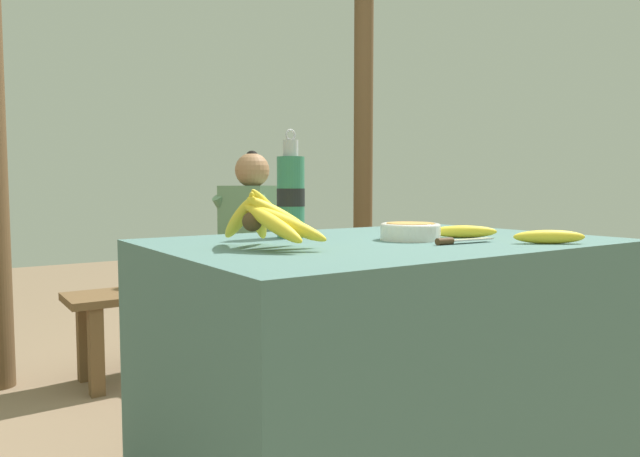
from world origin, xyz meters
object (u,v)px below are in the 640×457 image
(serving_bowl, at_px, (410,230))
(banana_bunch_green, at_px, (156,275))
(wooden_bench, at_px, (233,294))
(water_bottle, at_px, (291,195))
(support_post_far, at_px, (363,128))
(loose_banana_front, at_px, (549,237))
(knife, at_px, (457,240))
(banana_bunch_ripe, at_px, (268,220))
(loose_banana_side, at_px, (464,232))
(seated_vendor, at_px, (246,241))

(serving_bowl, distance_m, banana_bunch_green, 1.51)
(serving_bowl, height_order, wooden_bench, serving_bowl)
(banana_bunch_green, bearing_deg, water_bottle, -86.92)
(water_bottle, distance_m, support_post_far, 2.05)
(loose_banana_front, relative_size, banana_bunch_green, 0.60)
(water_bottle, relative_size, banana_bunch_green, 1.08)
(loose_banana_front, distance_m, banana_bunch_green, 1.86)
(knife, bearing_deg, loose_banana_front, -30.19)
(banana_bunch_ripe, bearing_deg, serving_bowl, -2.26)
(loose_banana_side, height_order, wooden_bench, loose_banana_side)
(seated_vendor, bearing_deg, loose_banana_side, 77.36)
(banana_bunch_green, bearing_deg, loose_banana_side, -70.78)
(banana_bunch_green, bearing_deg, wooden_bench, 0.46)
(water_bottle, bearing_deg, loose_banana_side, -34.58)
(serving_bowl, height_order, seated_vendor, seated_vendor)
(seated_vendor, bearing_deg, banana_bunch_green, -19.36)
(loose_banana_side, bearing_deg, banana_bunch_ripe, 175.13)
(loose_banana_side, height_order, banana_bunch_green, loose_banana_side)
(banana_bunch_ripe, xyz_separation_m, wooden_bench, (0.57, 1.43, -0.48))
(knife, distance_m, banana_bunch_green, 1.66)
(knife, relative_size, support_post_far, 0.08)
(loose_banana_side, relative_size, knife, 0.92)
(water_bottle, xyz_separation_m, loose_banana_front, (0.51, -0.58, -0.12))
(banana_bunch_green, bearing_deg, loose_banana_front, -71.97)
(knife, height_order, support_post_far, support_post_far)
(wooden_bench, distance_m, seated_vendor, 0.29)
(support_post_far, bearing_deg, loose_banana_side, -119.06)
(serving_bowl, relative_size, water_bottle, 0.53)
(serving_bowl, height_order, loose_banana_side, serving_bowl)
(loose_banana_front, relative_size, loose_banana_side, 0.99)
(loose_banana_front, xyz_separation_m, support_post_far, (0.91, 2.00, 0.53))
(water_bottle, height_order, loose_banana_side, water_bottle)
(serving_bowl, xyz_separation_m, loose_banana_side, (0.19, -0.04, -0.01))
(banana_bunch_ripe, relative_size, serving_bowl, 1.93)
(loose_banana_front, bearing_deg, loose_banana_side, 101.16)
(banana_bunch_green, relative_size, support_post_far, 0.12)
(banana_bunch_green, bearing_deg, support_post_far, 9.66)
(serving_bowl, relative_size, wooden_bench, 0.11)
(banana_bunch_ripe, bearing_deg, knife, -19.84)
(support_post_far, bearing_deg, water_bottle, -134.92)
(seated_vendor, bearing_deg, water_bottle, 55.67)
(knife, bearing_deg, loose_banana_side, 39.16)
(loose_banana_front, height_order, loose_banana_side, same)
(loose_banana_side, relative_size, wooden_bench, 0.12)
(loose_banana_front, bearing_deg, wooden_bench, 95.13)
(banana_bunch_ripe, relative_size, water_bottle, 1.03)
(serving_bowl, xyz_separation_m, seated_vendor, (0.15, 1.40, -0.15))
(wooden_bench, bearing_deg, knife, -92.32)
(knife, bearing_deg, water_bottle, 125.57)
(seated_vendor, bearing_deg, banana_bunch_ripe, 51.00)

